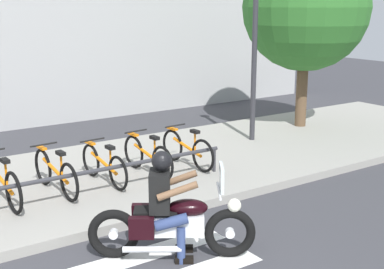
{
  "coord_description": "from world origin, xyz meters",
  "views": [
    {
      "loc": [
        -1.85,
        -4.07,
        3.27
      ],
      "look_at": [
        2.66,
        2.63,
        1.24
      ],
      "focal_mm": 49.2,
      "sensor_mm": 36.0,
      "label": 1
    }
  ],
  "objects_px": {
    "bicycle_3": "(1,182)",
    "bicycle_4": "(55,173)",
    "bicycle_5": "(104,165)",
    "bicycle_7": "(187,149)",
    "rider": "(166,197)",
    "bicycle_6": "(147,156)",
    "street_lamp": "(255,39)",
    "motorcycle": "(173,224)",
    "bike_rack": "(40,182)",
    "tree_near_rack": "(306,7)"
  },
  "relations": [
    {
      "from": "bicycle_3",
      "to": "motorcycle",
      "type": "bearing_deg",
      "value": -62.93
    },
    {
      "from": "bicycle_5",
      "to": "bicycle_7",
      "type": "bearing_deg",
      "value": -0.02
    },
    {
      "from": "bicycle_4",
      "to": "street_lamp",
      "type": "relative_size",
      "value": 0.42
    },
    {
      "from": "motorcycle",
      "to": "bicycle_3",
      "type": "height_order",
      "value": "motorcycle"
    },
    {
      "from": "street_lamp",
      "to": "bicycle_5",
      "type": "bearing_deg",
      "value": -168.05
    },
    {
      "from": "bike_rack",
      "to": "street_lamp",
      "type": "bearing_deg",
      "value": 14.67
    },
    {
      "from": "bicycle_4",
      "to": "street_lamp",
      "type": "bearing_deg",
      "value": 9.92
    },
    {
      "from": "tree_near_rack",
      "to": "street_lamp",
      "type": "bearing_deg",
      "value": -168.53
    },
    {
      "from": "bicycle_7",
      "to": "rider",
      "type": "bearing_deg",
      "value": -127.79
    },
    {
      "from": "rider",
      "to": "bicycle_5",
      "type": "xyz_separation_m",
      "value": [
        0.39,
        2.77,
        -0.35
      ]
    },
    {
      "from": "bike_rack",
      "to": "bicycle_5",
      "type": "bearing_deg",
      "value": 22.78
    },
    {
      "from": "bicycle_7",
      "to": "motorcycle",
      "type": "bearing_deg",
      "value": -126.54
    },
    {
      "from": "rider",
      "to": "bike_rack",
      "type": "relative_size",
      "value": 0.22
    },
    {
      "from": "bicycle_5",
      "to": "bicycle_7",
      "type": "height_order",
      "value": "bicycle_7"
    },
    {
      "from": "tree_near_rack",
      "to": "bicycle_6",
      "type": "bearing_deg",
      "value": -166.29
    },
    {
      "from": "motorcycle",
      "to": "bike_rack",
      "type": "bearing_deg",
      "value": 113.82
    },
    {
      "from": "bicycle_5",
      "to": "bicycle_6",
      "type": "bearing_deg",
      "value": -0.06
    },
    {
      "from": "motorcycle",
      "to": "street_lamp",
      "type": "height_order",
      "value": "street_lamp"
    },
    {
      "from": "rider",
      "to": "tree_near_rack",
      "type": "relative_size",
      "value": 0.31
    },
    {
      "from": "street_lamp",
      "to": "motorcycle",
      "type": "bearing_deg",
      "value": -140.53
    },
    {
      "from": "bicycle_3",
      "to": "street_lamp",
      "type": "xyz_separation_m",
      "value": [
        5.93,
        0.88,
        1.95
      ]
    },
    {
      "from": "bicycle_6",
      "to": "tree_near_rack",
      "type": "distance_m",
      "value": 6.02
    },
    {
      "from": "motorcycle",
      "to": "rider",
      "type": "relative_size",
      "value": 1.31
    },
    {
      "from": "bicycle_3",
      "to": "bicycle_7",
      "type": "xyz_separation_m",
      "value": [
        3.52,
        0.0,
        -0.01
      ]
    },
    {
      "from": "bike_rack",
      "to": "tree_near_rack",
      "type": "xyz_separation_m",
      "value": [
        7.46,
        1.84,
        2.57
      ]
    },
    {
      "from": "bicycle_3",
      "to": "bicycle_5",
      "type": "xyz_separation_m",
      "value": [
        1.76,
        0.0,
        -0.03
      ]
    },
    {
      "from": "rider",
      "to": "bicycle_6",
      "type": "height_order",
      "value": "rider"
    },
    {
      "from": "bicycle_7",
      "to": "street_lamp",
      "type": "xyz_separation_m",
      "value": [
        2.4,
        0.88,
        1.97
      ]
    },
    {
      "from": "bicycle_3",
      "to": "bicycle_4",
      "type": "height_order",
      "value": "bicycle_3"
    },
    {
      "from": "bicycle_6",
      "to": "bike_rack",
      "type": "relative_size",
      "value": 0.24
    },
    {
      "from": "bicycle_7",
      "to": "street_lamp",
      "type": "height_order",
      "value": "street_lamp"
    },
    {
      "from": "bike_rack",
      "to": "bicycle_6",
      "type": "bearing_deg",
      "value": 14.12
    },
    {
      "from": "rider",
      "to": "bicycle_7",
      "type": "bearing_deg",
      "value": 52.21
    },
    {
      "from": "bicycle_3",
      "to": "bicycle_5",
      "type": "distance_m",
      "value": 1.76
    },
    {
      "from": "bicycle_5",
      "to": "bike_rack",
      "type": "height_order",
      "value": "bicycle_5"
    },
    {
      "from": "bike_rack",
      "to": "tree_near_rack",
      "type": "relative_size",
      "value": 1.43
    },
    {
      "from": "bicycle_4",
      "to": "bicycle_7",
      "type": "xyz_separation_m",
      "value": [
        2.64,
        -0.0,
        -0.0
      ]
    },
    {
      "from": "rider",
      "to": "bicycle_3",
      "type": "distance_m",
      "value": 3.11
    },
    {
      "from": "bicycle_3",
      "to": "street_lamp",
      "type": "height_order",
      "value": "street_lamp"
    },
    {
      "from": "bicycle_4",
      "to": "bicycle_6",
      "type": "bearing_deg",
      "value": -0.01
    },
    {
      "from": "street_lamp",
      "to": "bicycle_6",
      "type": "bearing_deg",
      "value": -164.96
    },
    {
      "from": "bicycle_4",
      "to": "tree_near_rack",
      "type": "height_order",
      "value": "tree_near_rack"
    },
    {
      "from": "bicycle_4",
      "to": "bicycle_5",
      "type": "height_order",
      "value": "bicycle_4"
    },
    {
      "from": "bicycle_3",
      "to": "bicycle_7",
      "type": "bearing_deg",
      "value": 0.0
    },
    {
      "from": "motorcycle",
      "to": "bicycle_5",
      "type": "xyz_separation_m",
      "value": [
        0.32,
        2.81,
        0.02
      ]
    },
    {
      "from": "rider",
      "to": "street_lamp",
      "type": "distance_m",
      "value": 6.06
    },
    {
      "from": "bicycle_3",
      "to": "bicycle_5",
      "type": "bearing_deg",
      "value": 0.03
    },
    {
      "from": "bicycle_5",
      "to": "bicycle_7",
      "type": "xyz_separation_m",
      "value": [
        1.76,
        -0.0,
        0.01
      ]
    },
    {
      "from": "street_lamp",
      "to": "tree_near_rack",
      "type": "xyz_separation_m",
      "value": [
        1.97,
        0.4,
        0.68
      ]
    },
    {
      "from": "bicycle_6",
      "to": "rider",
      "type": "bearing_deg",
      "value": -114.58
    }
  ]
}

